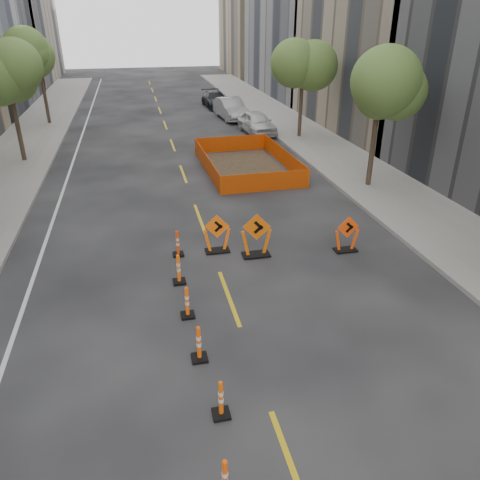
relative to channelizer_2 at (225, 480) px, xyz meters
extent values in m
plane|color=black|center=(1.31, 2.19, -0.47)|extent=(140.00, 140.00, 0.00)
cube|color=gray|center=(10.31, 14.19, -0.40)|extent=(4.00, 90.00, 0.15)
cube|color=gray|center=(18.31, 25.99, 6.53)|extent=(12.00, 16.00, 14.00)
cube|color=tan|center=(18.31, 60.79, 7.53)|extent=(12.00, 14.00, 16.00)
cylinder|color=#382B1E|center=(-7.09, 22.19, 1.10)|extent=(0.24, 0.24, 3.15)
sphere|color=#5A7933|center=(-7.09, 22.19, 4.08)|extent=(2.80, 2.80, 2.80)
cylinder|color=#382B1E|center=(-7.09, 32.19, 1.10)|extent=(0.24, 0.24, 3.15)
sphere|color=#5A7933|center=(-7.09, 32.19, 4.08)|extent=(2.80, 2.80, 2.80)
cylinder|color=#382B1E|center=(9.71, 14.19, 1.10)|extent=(0.24, 0.24, 3.15)
sphere|color=#5A7933|center=(9.71, 14.19, 4.08)|extent=(2.80, 2.80, 2.80)
cylinder|color=#382B1E|center=(9.71, 24.19, 1.10)|extent=(0.24, 0.24, 3.15)
sphere|color=#5A7933|center=(9.71, 24.19, 4.08)|extent=(2.80, 2.80, 2.80)
imported|color=silver|center=(7.30, 26.15, 0.27)|extent=(2.15, 4.47, 1.47)
imported|color=#949499|center=(6.54, 31.32, 0.32)|extent=(2.08, 4.93, 1.58)
imported|color=black|center=(6.23, 36.60, 0.19)|extent=(2.09, 4.66, 1.33)
camera|label=1|loc=(-0.91, -5.21, 7.05)|focal=35.00mm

